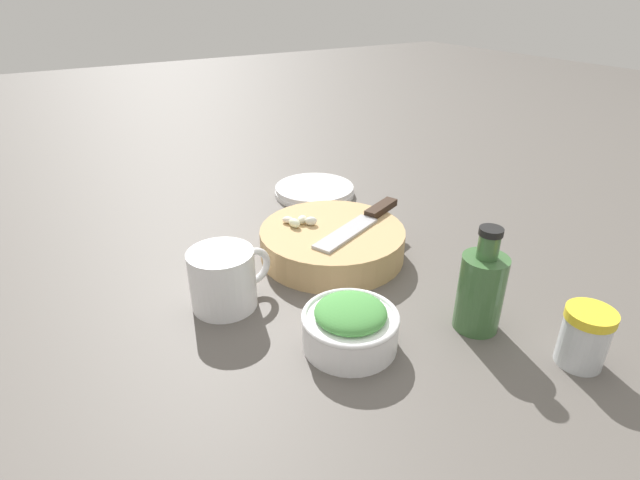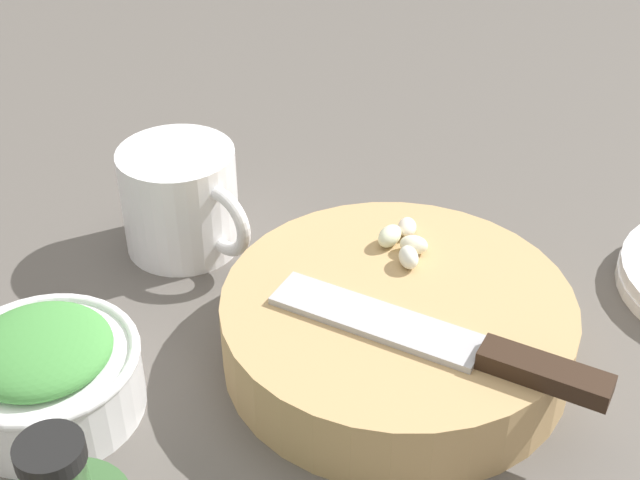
% 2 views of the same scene
% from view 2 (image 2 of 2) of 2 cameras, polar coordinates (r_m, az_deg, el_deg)
% --- Properties ---
extents(ground_plane, '(5.00, 5.00, 0.00)m').
position_cam_2_polar(ground_plane, '(0.64, -4.85, -7.55)').
color(ground_plane, '#56514C').
extents(cutting_board, '(0.24, 0.24, 0.05)m').
position_cam_2_polar(cutting_board, '(0.63, 4.91, -5.61)').
color(cutting_board, tan).
rests_on(cutting_board, ground_plane).
extents(chef_knife, '(0.11, 0.22, 0.01)m').
position_cam_2_polar(chef_knife, '(0.57, 8.60, -6.61)').
color(chef_knife, black).
rests_on(chef_knife, cutting_board).
extents(garlic_cloves, '(0.05, 0.05, 0.02)m').
position_cam_2_polar(garlic_cloves, '(0.65, 5.39, -0.10)').
color(garlic_cloves, silver).
rests_on(garlic_cloves, cutting_board).
extents(herb_bowl, '(0.13, 0.13, 0.07)m').
position_cam_2_polar(herb_bowl, '(0.61, -17.17, -8.11)').
color(herb_bowl, white).
rests_on(herb_bowl, ground_plane).
extents(coffee_mug, '(0.09, 0.13, 0.09)m').
position_cam_2_polar(coffee_mug, '(0.73, -8.84, 2.52)').
color(coffee_mug, white).
rests_on(coffee_mug, ground_plane).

